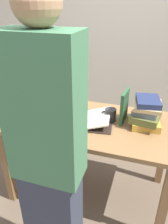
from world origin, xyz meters
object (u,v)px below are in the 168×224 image
at_px(open_book, 80,118).
at_px(person_reader, 50,167).
at_px(pencil, 69,133).
at_px(reading_lamp, 54,75).
at_px(book_stack_tall, 146,113).
at_px(book_standing_upright, 124,107).
at_px(coffee_mug, 110,115).

relative_size(open_book, person_reader, 0.33).
height_order(pencil, person_reader, person_reader).
bearing_deg(open_book, pencil, -103.29).
height_order(reading_lamp, pencil, reading_lamp).
bearing_deg(reading_lamp, book_stack_tall, -8.10).
xyz_separation_m(open_book, book_standing_upright, (0.34, 0.11, 0.11)).
distance_m(coffee_mug, person_reader, 0.79).
bearing_deg(pencil, reading_lamp, 125.30).
distance_m(coffee_mug, pencil, 0.39).
height_order(open_book, person_reader, person_reader).
bearing_deg(person_reader, open_book, -84.52).
xyz_separation_m(book_standing_upright, person_reader, (-0.27, -0.80, -0.03)).
relative_size(book_stack_tall, pencil, 2.07).
relative_size(book_stack_tall, book_standing_upright, 1.16).
bearing_deg(pencil, person_reader, -79.99).
relative_size(coffee_mug, pencil, 0.86).
relative_size(book_standing_upright, reading_lamp, 0.65).
xyz_separation_m(book_standing_upright, pencil, (-0.36, -0.31, -0.13)).
bearing_deg(reading_lamp, coffee_mug, -13.38).
height_order(open_book, book_stack_tall, book_stack_tall).
bearing_deg(open_book, person_reader, -92.12).
bearing_deg(person_reader, pencil, -79.99).
bearing_deg(book_standing_upright, person_reader, -103.84).
bearing_deg(book_standing_upright, reading_lamp, 175.93).
height_order(book_standing_upright, pencil, book_standing_upright).
height_order(open_book, book_standing_upright, book_standing_upright).
distance_m(book_stack_tall, pencil, 0.62).
bearing_deg(person_reader, book_standing_upright, -108.90).
bearing_deg(book_standing_upright, pencil, -133.99).
relative_size(reading_lamp, pencil, 2.74).
bearing_deg(coffee_mug, person_reader, -102.30).
xyz_separation_m(coffee_mug, pencil, (-0.26, -0.29, -0.05)).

